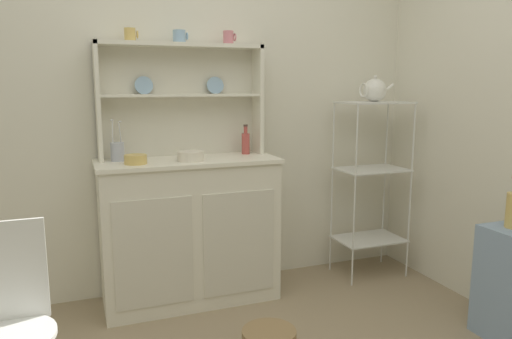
% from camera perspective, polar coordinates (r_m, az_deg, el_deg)
% --- Properties ---
extents(wall_back, '(3.84, 0.05, 2.50)m').
position_cam_1_polar(wall_back, '(3.18, -8.21, 8.07)').
color(wall_back, silver).
rests_on(wall_back, ground).
extents(hutch_cabinet, '(1.09, 0.45, 0.91)m').
position_cam_1_polar(hutch_cabinet, '(3.05, -7.88, -7.00)').
color(hutch_cabinet, silver).
rests_on(hutch_cabinet, ground).
extents(hutch_shelf_unit, '(1.02, 0.18, 0.70)m').
position_cam_1_polar(hutch_shelf_unit, '(3.08, -8.96, 9.15)').
color(hutch_shelf_unit, silver).
rests_on(hutch_shelf_unit, hutch_cabinet).
extents(bakers_rack, '(0.47, 0.32, 1.24)m').
position_cam_1_polar(bakers_rack, '(3.47, 13.54, -0.07)').
color(bakers_rack, silver).
rests_on(bakers_rack, ground).
extents(wire_chair, '(0.36, 0.36, 0.85)m').
position_cam_1_polar(wire_chair, '(2.07, -27.72, -14.93)').
color(wire_chair, white).
rests_on(wire_chair, ground).
extents(cup_gold_0, '(0.08, 0.07, 0.08)m').
position_cam_1_polar(cup_gold_0, '(3.00, -14.69, 15.21)').
color(cup_gold_0, '#DBB760').
rests_on(cup_gold_0, hutch_shelf_unit).
extents(cup_sky_1, '(0.09, 0.08, 0.08)m').
position_cam_1_polar(cup_sky_1, '(3.05, -9.06, 15.31)').
color(cup_sky_1, '#8EB2D1').
rests_on(cup_sky_1, hutch_shelf_unit).
extents(cup_rose_2, '(0.08, 0.07, 0.08)m').
position_cam_1_polar(cup_rose_2, '(3.13, -3.26, 15.35)').
color(cup_rose_2, '#D17A84').
rests_on(cup_rose_2, hutch_shelf_unit).
extents(bowl_mixing_large, '(0.13, 0.13, 0.05)m').
position_cam_1_polar(bowl_mixing_large, '(2.82, -14.10, 1.17)').
color(bowl_mixing_large, '#DBB760').
rests_on(bowl_mixing_large, hutch_cabinet).
extents(bowl_floral_medium, '(0.16, 0.16, 0.06)m').
position_cam_1_polar(bowl_floral_medium, '(2.88, -7.78, 1.59)').
color(bowl_floral_medium, silver).
rests_on(bowl_floral_medium, hutch_cabinet).
extents(jam_bottle, '(0.05, 0.05, 0.19)m').
position_cam_1_polar(jam_bottle, '(3.14, -1.24, 3.23)').
color(jam_bottle, '#B74C47').
rests_on(jam_bottle, hutch_cabinet).
extents(utensil_jar, '(0.08, 0.08, 0.25)m').
position_cam_1_polar(utensil_jar, '(2.96, -16.11, 2.10)').
color(utensil_jar, '#B2B7C6').
rests_on(utensil_jar, hutch_cabinet).
extents(porcelain_teapot, '(0.25, 0.16, 0.18)m').
position_cam_1_polar(porcelain_teapot, '(3.42, 13.90, 9.14)').
color(porcelain_teapot, white).
rests_on(porcelain_teapot, bakers_rack).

